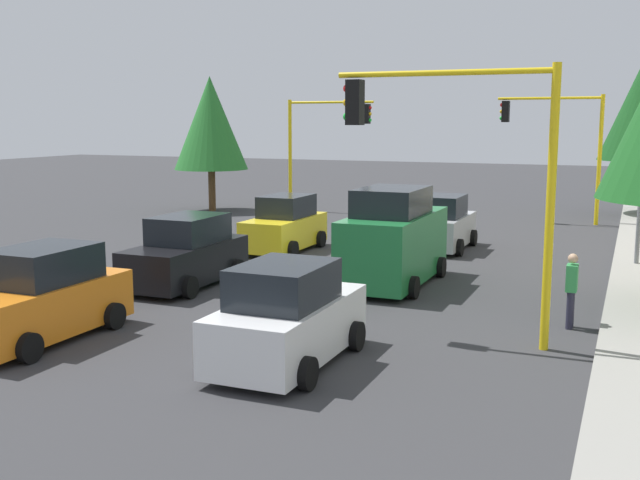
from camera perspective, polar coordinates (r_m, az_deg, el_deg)
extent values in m
plane|color=#353538|center=(23.77, -0.07, -2.18)|extent=(120.00, 120.00, 0.00)
cylinder|color=yellow|center=(39.19, -2.27, 6.41)|extent=(0.18, 0.18, 5.64)
cylinder|color=yellow|center=(38.26, 0.81, 10.35)|extent=(0.12, 4.50, 0.12)
cube|color=black|center=(37.59, 3.52, 9.47)|extent=(0.36, 0.32, 0.96)
sphere|color=red|center=(37.54, 3.79, 9.93)|extent=(0.18, 0.18, 0.18)
sphere|color=yellow|center=(37.53, 3.78, 9.47)|extent=(0.18, 0.18, 0.18)
sphere|color=green|center=(37.53, 3.78, 9.01)|extent=(0.18, 0.18, 0.18)
cylinder|color=yellow|center=(15.67, 16.97, 2.18)|extent=(0.18, 0.18, 5.73)
cylinder|color=yellow|center=(15.97, 9.20, 12.34)|extent=(0.12, 4.50, 0.12)
cube|color=black|center=(16.50, 2.65, 10.32)|extent=(0.36, 0.32, 0.96)
sphere|color=red|center=(16.57, 2.06, 11.36)|extent=(0.18, 0.18, 0.18)
sphere|color=yellow|center=(16.56, 2.06, 10.32)|extent=(0.18, 0.18, 0.18)
sphere|color=green|center=(16.56, 2.05, 9.28)|extent=(0.18, 0.18, 0.18)
cylinder|color=yellow|center=(35.57, 20.33, 5.65)|extent=(0.18, 0.18, 5.73)
cylinder|color=yellow|center=(35.70, 16.91, 10.20)|extent=(0.12, 4.50, 0.12)
cube|color=black|center=(35.94, 13.83, 9.39)|extent=(0.36, 0.32, 0.96)
sphere|color=red|center=(35.97, 13.56, 9.88)|extent=(0.18, 0.18, 0.18)
sphere|color=yellow|center=(35.97, 13.54, 9.40)|extent=(0.18, 0.18, 0.18)
sphere|color=green|center=(35.97, 13.53, 8.92)|extent=(0.18, 0.18, 0.18)
cylinder|color=brown|center=(39.18, -8.15, 3.90)|extent=(0.36, 0.36, 2.33)
cone|color=#28752D|center=(39.02, -8.26, 8.73)|extent=(3.73, 3.73, 4.67)
cube|color=#1E7238|center=(21.46, 5.60, -0.49)|extent=(4.80, 1.90, 1.85)
cube|color=black|center=(21.05, 5.46, 2.91)|extent=(2.50, 1.67, 0.76)
cylinder|color=black|center=(23.30, 4.28, -1.69)|extent=(0.60, 0.20, 0.60)
cylinder|color=black|center=(22.75, 9.11, -2.04)|extent=(0.60, 0.20, 0.60)
cylinder|color=black|center=(20.55, 1.64, -3.12)|extent=(0.60, 0.20, 0.60)
cylinder|color=black|center=(19.93, 7.08, -3.57)|extent=(0.60, 0.20, 0.60)
cube|color=orange|center=(17.14, -20.48, -4.84)|extent=(4.17, 1.78, 1.05)
cube|color=black|center=(17.10, -20.17, -1.75)|extent=(2.17, 1.57, 0.76)
cylinder|color=black|center=(15.70, -21.08, -7.60)|extent=(0.60, 0.20, 0.60)
cylinder|color=black|center=(17.57, -15.24, -5.55)|extent=(0.60, 0.20, 0.60)
cylinder|color=black|center=(18.78, -19.85, -4.84)|extent=(0.60, 0.20, 0.60)
cube|color=black|center=(21.57, -10.11, -1.62)|extent=(4.16, 1.77, 1.05)
cube|color=black|center=(21.59, -9.87, 0.83)|extent=(2.16, 1.56, 0.76)
cylinder|color=black|center=(20.08, -9.79, -3.54)|extent=(0.60, 0.20, 0.60)
cylinder|color=black|center=(21.14, -14.13, -3.05)|extent=(0.60, 0.20, 0.60)
cylinder|color=black|center=(22.25, -6.23, -2.23)|extent=(0.60, 0.20, 0.60)
cylinder|color=black|center=(23.21, -10.33, -1.85)|extent=(0.60, 0.20, 0.60)
cube|color=#B2B5BA|center=(27.59, 9.19, 0.73)|extent=(3.80, 1.68, 1.05)
cube|color=black|center=(27.29, 9.15, 2.56)|extent=(1.98, 1.48, 0.76)
cylinder|color=black|center=(29.00, 7.99, 0.38)|extent=(0.60, 0.20, 0.60)
cylinder|color=black|center=(28.60, 11.49, 0.16)|extent=(0.60, 0.20, 0.60)
cylinder|color=black|center=(26.75, 6.70, -0.32)|extent=(0.60, 0.20, 0.60)
cylinder|color=black|center=(26.32, 10.48, -0.57)|extent=(0.60, 0.20, 0.60)
cube|color=white|center=(14.59, -2.39, -6.64)|extent=(4.00, 1.75, 1.05)
cube|color=black|center=(14.19, -2.76, -3.32)|extent=(2.08, 1.54, 0.76)
cylinder|color=black|center=(16.16, -3.52, -6.52)|extent=(0.60, 0.20, 0.60)
cylinder|color=black|center=(15.46, 2.75, -7.24)|extent=(0.60, 0.20, 0.60)
cylinder|color=black|center=(14.07, -8.04, -8.98)|extent=(0.60, 0.20, 0.60)
cylinder|color=black|center=(13.26, -0.98, -10.03)|extent=(0.60, 0.20, 0.60)
cube|color=yellow|center=(26.92, -2.70, 0.63)|extent=(3.98, 1.66, 1.05)
cube|color=black|center=(26.98, -2.53, 2.59)|extent=(2.07, 1.47, 0.76)
cylinder|color=black|center=(25.50, -2.07, -0.73)|extent=(0.60, 0.20, 0.60)
cylinder|color=black|center=(26.29, -5.60, -0.47)|extent=(0.60, 0.20, 0.60)
cylinder|color=black|center=(27.73, 0.06, 0.07)|extent=(0.60, 0.20, 0.60)
cylinder|color=black|center=(28.46, -3.25, 0.29)|extent=(0.60, 0.20, 0.60)
cylinder|color=#262638|center=(17.82, 18.33, -5.07)|extent=(0.16, 0.16, 0.85)
cylinder|color=#262638|center=(18.02, 18.38, -4.93)|extent=(0.16, 0.16, 0.85)
cube|color=green|center=(17.76, 18.47, -2.73)|extent=(0.40, 0.24, 0.60)
sphere|color=tan|center=(17.68, 18.54, -1.33)|extent=(0.22, 0.22, 0.22)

